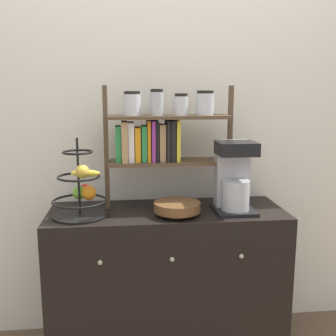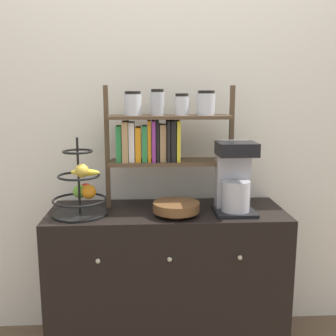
% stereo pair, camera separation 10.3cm
% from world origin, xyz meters
% --- Properties ---
extents(wall_back, '(7.00, 0.05, 2.60)m').
position_xyz_m(wall_back, '(0.00, 0.51, 1.30)').
color(wall_back, silver).
rests_on(wall_back, ground_plane).
extents(sideboard, '(1.28, 0.49, 0.82)m').
position_xyz_m(sideboard, '(0.00, 0.23, 0.41)').
color(sideboard, black).
rests_on(sideboard, ground_plane).
extents(coffee_maker, '(0.21, 0.22, 0.38)m').
position_xyz_m(coffee_maker, '(0.35, 0.19, 1.01)').
color(coffee_maker, black).
rests_on(coffee_maker, sideboard).
extents(fruit_stand, '(0.28, 0.28, 0.41)m').
position_xyz_m(fruit_stand, '(-0.45, 0.18, 0.95)').
color(fruit_stand, black).
rests_on(fruit_stand, sideboard).
extents(wooden_bowl, '(0.24, 0.24, 0.07)m').
position_xyz_m(wooden_bowl, '(0.04, 0.14, 0.86)').
color(wooden_bowl, brown).
rests_on(wooden_bowl, sideboard).
extents(shelf_hutch, '(0.70, 0.20, 0.67)m').
position_xyz_m(shelf_hutch, '(-0.04, 0.31, 1.23)').
color(shelf_hutch, brown).
rests_on(shelf_hutch, sideboard).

